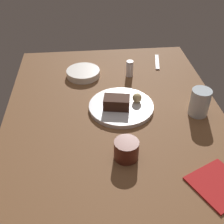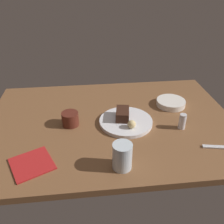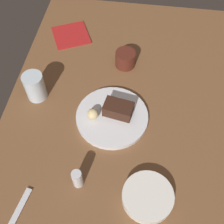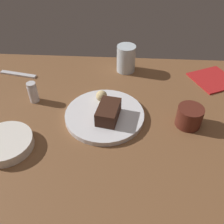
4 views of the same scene
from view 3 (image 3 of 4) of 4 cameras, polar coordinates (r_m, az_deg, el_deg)
The scene contains 10 objects.
dining_table at distance 105.86cm, azimuth 2.13°, elevation 1.20°, with size 120.00×84.00×3.00cm, color brown.
dessert_plate at distance 100.33cm, azimuth 0.02°, elevation -0.95°, with size 25.31×25.31×1.71cm, color silver.
chocolate_cake_slice at distance 98.36cm, azimuth 1.26°, elevation 0.59°, with size 9.90×6.09×4.57cm, color #381E14.
bread_roll at distance 97.93cm, azimuth -3.84°, elevation -0.37°, with size 3.76×3.76×3.76cm, color #DBC184.
salt_shaker at distance 87.64cm, azimuth -6.92°, elevation -13.06°, with size 3.23×3.23×7.39cm.
water_glass at distance 106.31cm, azimuth -15.13°, elevation 4.94°, with size 7.37×7.37×10.59cm, color silver.
side_bowl at distance 88.13cm, azimuth 7.13°, elevation -16.42°, with size 15.28×15.28×3.02cm, color white.
coffee_cup at distance 114.72cm, azimuth 2.67°, elevation 10.54°, with size 7.90×7.90×6.50cm, color #562319.
dessert_spoon at distance 91.60cm, azimuth -18.34°, elevation -18.57°, with size 15.00×1.80×0.70cm, color silver.
folded_napkin at distance 130.43cm, azimuth -8.18°, elevation 14.95°, with size 14.70×14.67×0.60cm, color #B21E1E.
Camera 3 is at (-60.84, -4.51, 88.01)cm, focal length 45.85 mm.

